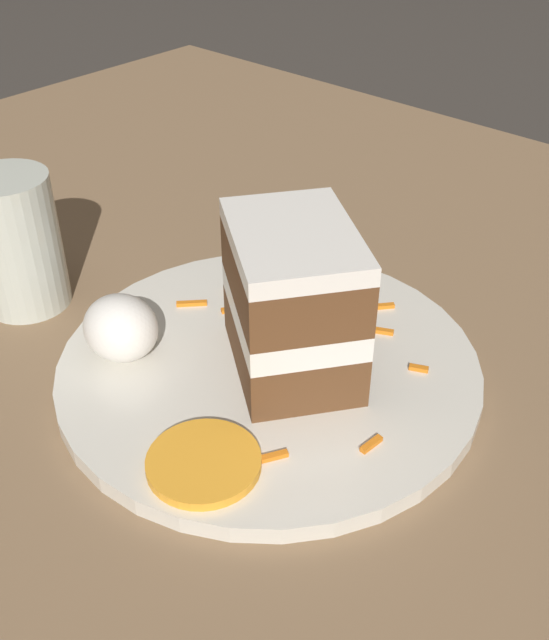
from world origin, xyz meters
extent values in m
plane|color=#38332D|center=(0.00, 0.00, 0.00)|extent=(6.00, 6.00, 0.00)
cube|color=#846647|center=(0.00, 0.00, 0.01)|extent=(1.21, 1.06, 0.03)
cylinder|color=silver|center=(0.00, -0.04, 0.03)|extent=(0.28, 0.28, 0.01)
cube|color=brown|center=(-0.01, -0.04, 0.05)|extent=(0.12, 0.12, 0.03)
cube|color=white|center=(-0.01, -0.04, 0.08)|extent=(0.12, 0.12, 0.02)
cube|color=brown|center=(-0.01, -0.04, 0.11)|extent=(0.12, 0.12, 0.03)
cube|color=white|center=(-0.01, -0.04, 0.13)|extent=(0.12, 0.12, 0.01)
ellipsoid|color=white|center=(0.08, 0.02, 0.06)|extent=(0.05, 0.05, 0.04)
cylinder|color=orange|center=(-0.04, 0.06, 0.04)|extent=(0.06, 0.06, 0.01)
cube|color=orange|center=(0.07, -0.07, 0.04)|extent=(0.01, 0.01, 0.00)
cube|color=orange|center=(-0.04, -0.11, 0.04)|extent=(0.02, 0.01, 0.00)
cube|color=orange|center=(0.04, -0.09, 0.04)|extent=(0.00, 0.02, 0.00)
cube|color=orange|center=(0.08, -0.05, 0.04)|extent=(0.02, 0.02, 0.00)
cube|color=orange|center=(-0.08, -0.09, 0.04)|extent=(0.01, 0.01, 0.00)
cube|color=orange|center=(-0.02, -0.13, 0.04)|extent=(0.02, 0.02, 0.00)
cube|color=orange|center=(0.05, -0.06, 0.04)|extent=(0.02, 0.02, 0.00)
cube|color=orange|center=(-0.06, 0.03, 0.04)|extent=(0.01, 0.02, 0.00)
cube|color=orange|center=(-0.10, -0.02, 0.04)|extent=(0.01, 0.02, 0.00)
cylinder|color=beige|center=(0.19, 0.02, 0.08)|extent=(0.06, 0.06, 0.10)
cylinder|color=silver|center=(0.19, 0.02, 0.04)|extent=(0.05, 0.05, 0.04)
camera|label=1|loc=(-0.26, 0.25, 0.34)|focal=42.00mm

